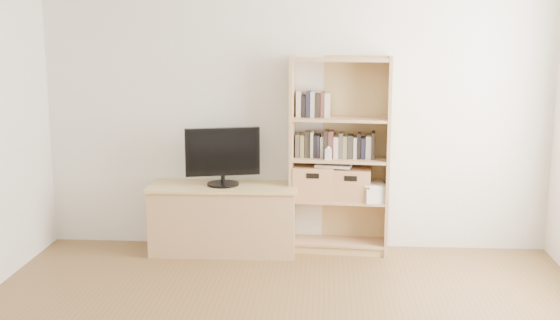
# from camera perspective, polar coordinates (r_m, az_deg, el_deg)

# --- Properties ---
(back_wall) EXTENTS (4.50, 0.02, 2.60)m
(back_wall) POSITION_cam_1_polar(r_m,az_deg,el_deg) (6.24, 1.26, 4.58)
(back_wall) COLOR silver
(back_wall) RESTS_ON floor
(tv_stand) EXTENTS (1.28, 0.50, 0.58)m
(tv_stand) POSITION_cam_1_polar(r_m,az_deg,el_deg) (6.26, -4.61, -4.86)
(tv_stand) COLOR tan
(tv_stand) RESTS_ON floor
(bookshelf) EXTENTS (0.89, 0.37, 1.73)m
(bookshelf) POSITION_cam_1_polar(r_m,az_deg,el_deg) (6.15, 4.89, 0.34)
(bookshelf) COLOR tan
(bookshelf) RESTS_ON floor
(television) EXTENTS (0.64, 0.21, 0.51)m
(television) POSITION_cam_1_polar(r_m,az_deg,el_deg) (6.13, -4.69, 0.28)
(television) COLOR black
(television) RESTS_ON tv_stand
(books_row_mid) EXTENTS (0.87, 0.26, 0.23)m
(books_row_mid) POSITION_cam_1_polar(r_m,az_deg,el_deg) (6.15, 4.92, 1.25)
(books_row_mid) COLOR #47453E
(books_row_mid) RESTS_ON bookshelf
(books_row_upper) EXTENTS (0.40, 0.18, 0.21)m
(books_row_upper) POSITION_cam_1_polar(r_m,az_deg,el_deg) (6.11, 3.17, 4.47)
(books_row_upper) COLOR #47453E
(books_row_upper) RESTS_ON bookshelf
(baby_monitor) EXTENTS (0.06, 0.04, 0.10)m
(baby_monitor) POSITION_cam_1_polar(r_m,az_deg,el_deg) (6.05, 3.94, 0.46)
(baby_monitor) COLOR white
(baby_monitor) RESTS_ON bookshelf
(basket_left) EXTENTS (0.36, 0.30, 0.29)m
(basket_left) POSITION_cam_1_polar(r_m,az_deg,el_deg) (6.21, 2.73, -1.78)
(basket_left) COLOR #B0764F
(basket_left) RESTS_ON bookshelf
(basket_right) EXTENTS (0.36, 0.31, 0.28)m
(basket_right) POSITION_cam_1_polar(r_m,az_deg,el_deg) (6.19, 5.83, -1.94)
(basket_right) COLOR #B0764F
(basket_right) RESTS_ON bookshelf
(laptop) EXTENTS (0.34, 0.27, 0.02)m
(laptop) POSITION_cam_1_polar(r_m,az_deg,el_deg) (6.16, 4.42, -0.41)
(laptop) COLOR silver
(laptop) RESTS_ON basket_left
(magazine_stack) EXTENTS (0.25, 0.32, 0.13)m
(magazine_stack) POSITION_cam_1_polar(r_m,az_deg,el_deg) (6.20, 7.60, -2.64)
(magazine_stack) COLOR beige
(magazine_stack) RESTS_ON bookshelf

